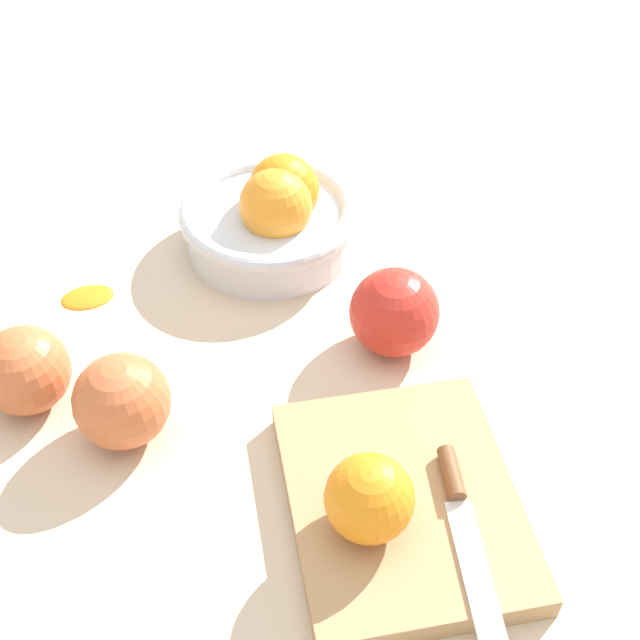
% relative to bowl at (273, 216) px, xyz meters
% --- Properties ---
extents(ground_plane, '(2.40, 2.40, 0.00)m').
position_rel_bowl_xyz_m(ground_plane, '(0.19, -0.07, -0.04)').
color(ground_plane, beige).
extents(bowl, '(0.19, 0.19, 0.10)m').
position_rel_bowl_xyz_m(bowl, '(0.00, 0.00, 0.00)').
color(bowl, silver).
rests_on(bowl, ground_plane).
extents(cutting_board, '(0.25, 0.22, 0.02)m').
position_rel_bowl_xyz_m(cutting_board, '(0.34, -0.03, -0.03)').
color(cutting_board, tan).
rests_on(cutting_board, ground_plane).
extents(orange_on_board, '(0.07, 0.07, 0.07)m').
position_rel_bowl_xyz_m(orange_on_board, '(0.36, -0.06, 0.02)').
color(orange_on_board, orange).
rests_on(orange_on_board, cutting_board).
extents(knife, '(0.15, 0.06, 0.01)m').
position_rel_bowl_xyz_m(knife, '(0.38, 0.00, -0.01)').
color(knife, silver).
rests_on(knife, cutting_board).
extents(apple_front_center, '(0.08, 0.08, 0.08)m').
position_rel_bowl_xyz_m(apple_front_center, '(0.18, -0.20, 0.00)').
color(apple_front_center, '#CC6638').
rests_on(apple_front_center, ground_plane).
extents(apple_back_center, '(0.08, 0.08, 0.08)m').
position_rel_bowl_xyz_m(apple_back_center, '(0.18, 0.05, 0.00)').
color(apple_back_center, red).
rests_on(apple_back_center, ground_plane).
extents(apple_front_left, '(0.08, 0.08, 0.08)m').
position_rel_bowl_xyz_m(apple_front_left, '(0.11, -0.27, -0.00)').
color(apple_front_left, '#CC6638').
rests_on(apple_front_left, ground_plane).
extents(citrus_peel, '(0.04, 0.06, 0.01)m').
position_rel_bowl_xyz_m(citrus_peel, '(0.00, -0.20, -0.04)').
color(citrus_peel, orange).
rests_on(citrus_peel, ground_plane).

